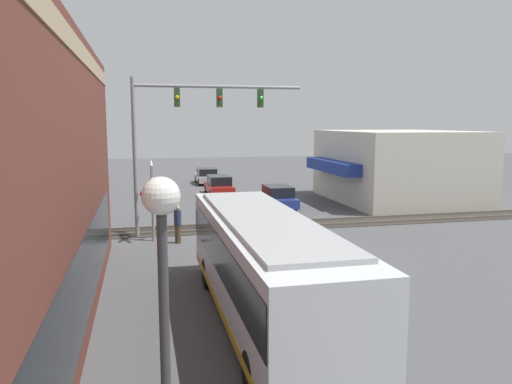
{
  "coord_description": "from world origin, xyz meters",
  "views": [
    {
      "loc": [
        -19.91,
        6.04,
        5.64
      ],
      "look_at": [
        4.17,
        0.49,
        2.18
      ],
      "focal_mm": 35.0,
      "sensor_mm": 36.0,
      "label": 1
    }
  ],
  "objects": [
    {
      "name": "parked_car_blue",
      "position": [
        11.32,
        -2.6,
        0.7
      ],
      "size": [
        4.3,
        1.82,
        1.53
      ],
      "color": "navy",
      "rests_on": "ground"
    },
    {
      "name": "parked_car_silver",
      "position": [
        25.74,
        0.2,
        0.67
      ],
      "size": [
        4.31,
        1.82,
        1.45
      ],
      "color": "#B7B7BC",
      "rests_on": "ground"
    },
    {
      "name": "crossing_signal",
      "position": [
        3.94,
        5.58,
        2.3
      ],
      "size": [
        1.41,
        1.18,
        3.81
      ],
      "color": "gray",
      "rests_on": "ground"
    },
    {
      "name": "ground_plane",
      "position": [
        0.0,
        0.0,
        0.0
      ],
      "size": [
        120.0,
        120.0,
        0.0
      ],
      "primitive_type": "plane",
      "color": "#4C4C4F"
    },
    {
      "name": "pedestrian_at_crossing",
      "position": [
        3.23,
        4.47,
        0.92
      ],
      "size": [
        0.34,
        0.34,
        1.8
      ],
      "color": "#473828",
      "rests_on": "ground"
    },
    {
      "name": "shop_building",
      "position": [
        12.72,
        -11.88,
        2.51
      ],
      "size": [
        10.77,
        10.06,
        5.03
      ],
      "color": "beige",
      "rests_on": "ground"
    },
    {
      "name": "streetlamp",
      "position": [
        -14.29,
        5.84,
        3.01
      ],
      "size": [
        0.44,
        0.44,
        5.04
      ],
      "color": "#38383A",
      "rests_on": "ground"
    },
    {
      "name": "traffic_signal_gantry",
      "position": [
        4.95,
        3.86,
        5.79
      ],
      "size": [
        0.42,
        8.45,
        7.78
      ],
      "color": "gray",
      "rests_on": "ground"
    },
    {
      "name": "parked_car_red",
      "position": [
        18.28,
        0.2,
        0.71
      ],
      "size": [
        4.52,
        1.82,
        1.53
      ],
      "color": "#B21E19",
      "rests_on": "ground"
    },
    {
      "name": "rail_track_near",
      "position": [
        6.0,
        0.0,
        0.03
      ],
      "size": [
        2.6,
        60.0,
        0.15
      ],
      "color": "#332D28",
      "rests_on": "ground"
    },
    {
      "name": "city_bus",
      "position": [
        -6.78,
        2.8,
        1.71
      ],
      "size": [
        11.12,
        2.59,
        3.09
      ],
      "color": "silver",
      "rests_on": "ground"
    }
  ]
}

